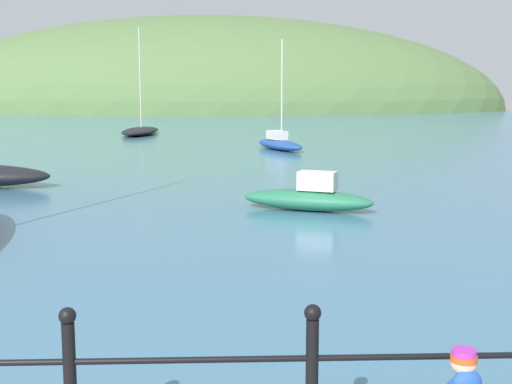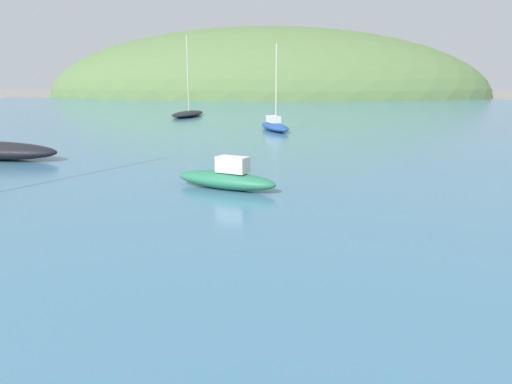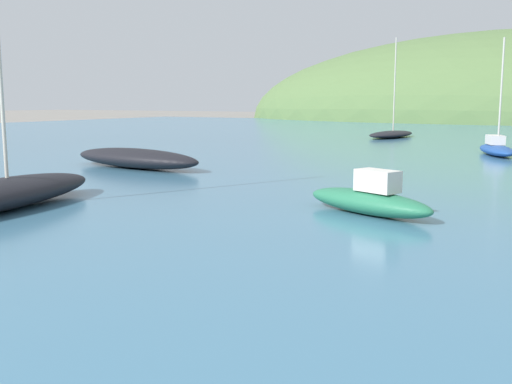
# 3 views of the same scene
# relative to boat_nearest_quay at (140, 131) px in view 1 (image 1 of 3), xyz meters

# --- Properties ---
(water) EXTENTS (80.00, 60.00, 0.10)m
(water) POSITION_rel_boat_nearest_quay_xyz_m (2.46, -1.54, -0.26)
(water) COLOR teal
(water) RESTS_ON ground
(far_hillside) EXTENTS (60.44, 33.24, 18.73)m
(far_hillside) POSITION_rel_boat_nearest_quay_xyz_m (2.46, 36.51, -0.31)
(far_hillside) COLOR #567542
(far_hillside) RESTS_ON ground
(boat_nearest_quay) EXTENTS (2.09, 4.73, 5.41)m
(boat_nearest_quay) POSITION_rel_boat_nearest_quay_xyz_m (0.00, 0.00, 0.00)
(boat_nearest_quay) COLOR black
(boat_nearest_quay) RESTS_ON water
(boat_far_left) EXTENTS (2.14, 3.67, 4.30)m
(boat_far_left) POSITION_rel_boat_nearest_quay_xyz_m (6.54, -8.54, 0.06)
(boat_far_left) COLOR #1E4793
(boat_far_left) RESTS_ON water
(boat_mid_harbor) EXTENTS (2.84, 1.74, 0.82)m
(boat_mid_harbor) POSITION_rel_boat_nearest_quay_xyz_m (6.16, -22.25, 0.06)
(boat_mid_harbor) COLOR #287551
(boat_mid_harbor) RESTS_ON water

